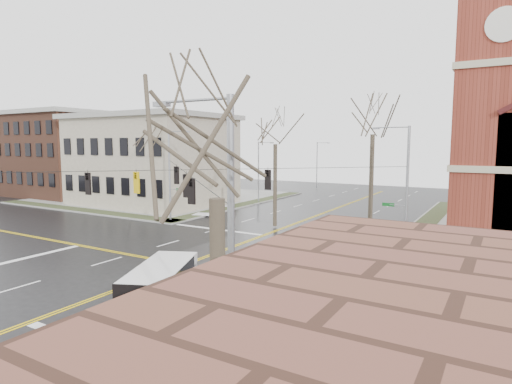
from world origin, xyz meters
The scene contains 18 objects.
ground centered at (0.00, 0.00, 0.00)m, with size 120.00×120.00×0.00m, color black.
sidewalks centered at (0.00, 0.00, 0.08)m, with size 80.00×80.00×0.17m.
road_markings centered at (0.00, 0.00, 0.01)m, with size 100.00×100.00×0.01m.
civic_building_a centered at (-22.00, 20.00, 5.50)m, with size 18.00×14.00×11.00m, color gray.
civic_building_b centered at (-42.00, 22.00, 6.00)m, with size 18.00×16.00×12.00m, color brown.
signal_pole_ne centered at (11.32, 11.50, 4.95)m, with size 2.75×0.22×9.00m.
signal_pole_nw centered at (-11.32, 11.50, 4.95)m, with size 2.75×0.22×9.00m.
signal_pole_se centered at (11.32, -11.50, 4.95)m, with size 2.75×0.22×9.00m.
span_wires centered at (0.00, 0.00, 6.20)m, with size 23.02×23.02×0.03m.
traffic_signals centered at (0.00, -0.67, 5.45)m, with size 8.21×8.26×1.30m.
streetlight_north_a centered at (-10.65, 28.00, 4.47)m, with size 2.30×0.20×8.00m.
streetlight_north_b centered at (-10.65, 48.00, 4.47)m, with size 2.30×0.20×8.00m.
cargo_van centered at (3.89, -6.15, 1.26)m, with size 4.23×5.96×2.13m.
parked_car_a centered at (17.29, 8.36, 0.52)m, with size 1.23×3.06×1.04m, color black.
tree_nw_far centered at (-15.00, 13.70, 7.66)m, with size 4.00×4.00×10.57m.
tree_nw_near centered at (-0.80, 14.00, 8.32)m, with size 4.00×4.00×11.49m.
tree_ne centered at (8.12, 14.17, 9.17)m, with size 4.00×4.00×12.69m.
tree_se centered at (12.30, -13.24, 7.08)m, with size 4.00×4.00×9.75m.
Camera 1 is at (17.88, -20.92, 7.87)m, focal length 30.00 mm.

